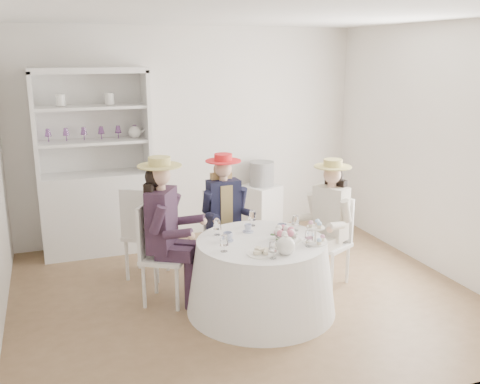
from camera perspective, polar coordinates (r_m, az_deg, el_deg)
name	(u,v)px	position (r m, az deg, el deg)	size (l,w,h in m)	color
ground	(243,294)	(5.53, 0.36, -10.82)	(4.50, 4.50, 0.00)	brown
ceiling	(244,15)	(5.00, 0.41, 18.32)	(4.50, 4.50, 0.00)	white
wall_back	(190,134)	(6.98, -5.34, 6.14)	(4.50, 4.50, 0.00)	silver
wall_front	(356,227)	(3.36, 12.30, -3.66)	(4.50, 4.50, 0.00)	silver
wall_right	(437,150)	(6.23, 20.24, 4.24)	(4.50, 4.50, 0.00)	silver
tea_table	(261,275)	(5.10, 2.27, -8.88)	(1.41, 1.41, 0.70)	white
hutch	(97,189)	(6.66, -15.05, 0.34)	(1.33, 0.53, 2.22)	silver
side_table	(261,209)	(7.25, 2.29, -1.79)	(0.42, 0.42, 0.65)	silver
hatbox	(262,174)	(7.13, 2.33, 1.96)	(0.32, 0.32, 0.32)	black
guest_left	(164,223)	(5.12, -8.08, -3.26)	(0.62, 0.57, 1.45)	silver
guest_mid	(224,207)	(5.76, -1.70, -1.65)	(0.49, 0.51, 1.34)	silver
guest_right	(329,215)	(5.58, 9.51, -2.46)	(0.57, 0.52, 1.34)	silver
spare_chair	(144,230)	(5.79, -10.24, -4.04)	(0.58, 0.58, 1.02)	silver
teacup_a	(228,237)	(4.94, -1.31, -4.84)	(0.09, 0.09, 0.07)	white
teacup_b	(248,229)	(5.18, 0.86, -3.92)	(0.08, 0.08, 0.07)	white
teacup_c	(282,229)	(5.18, 4.51, -3.93)	(0.10, 0.10, 0.08)	white
flower_bowl	(286,239)	(4.95, 4.91, -4.99)	(0.21, 0.21, 0.05)	white
flower_arrangement	(284,232)	(4.95, 4.74, -4.25)	(0.18, 0.18, 0.07)	#CD6680
table_teapot	(286,246)	(4.64, 4.93, -5.71)	(0.23, 0.17, 0.18)	white
sandwich_plate	(261,253)	(4.64, 2.27, -6.50)	(0.24, 0.24, 0.05)	white
cupcake_stand	(315,235)	(4.93, 8.05, -4.56)	(0.22, 0.22, 0.21)	white
stemware_set	(262,233)	(4.95, 2.32, -4.36)	(0.91, 0.95, 0.15)	white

